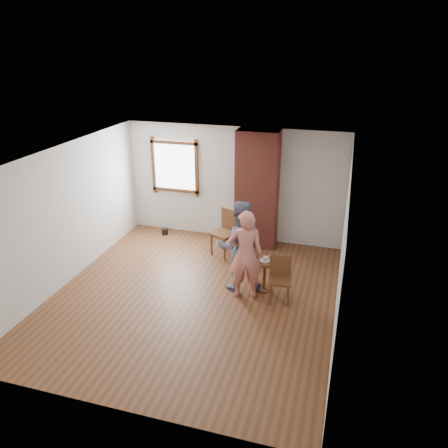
% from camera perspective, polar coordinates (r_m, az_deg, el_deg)
% --- Properties ---
extents(ground, '(5.50, 5.50, 0.00)m').
position_cam_1_polar(ground, '(8.08, -3.98, -9.41)').
color(ground, brown).
rests_on(ground, ground).
extents(room_shell, '(5.04, 5.52, 2.62)m').
position_cam_1_polar(room_shell, '(7.83, -3.21, 4.23)').
color(room_shell, silver).
rests_on(room_shell, ground).
extents(brick_chimney, '(0.90, 0.50, 2.60)m').
position_cam_1_polar(brick_chimney, '(9.55, 4.35, 4.49)').
color(brick_chimney, '#9C4537').
rests_on(brick_chimney, ground).
extents(stoneware_crock, '(0.46, 0.46, 0.44)m').
position_cam_1_polar(stoneware_crock, '(9.97, 1.12, -1.30)').
color(stoneware_crock, tan).
rests_on(stoneware_crock, ground).
extents(dark_pot, '(0.16, 0.16, 0.15)m').
position_cam_1_polar(dark_pot, '(10.55, -7.70, -0.96)').
color(dark_pot, black).
rests_on(dark_pot, ground).
extents(dining_chair_left, '(0.61, 0.61, 0.99)m').
position_cam_1_polar(dining_chair_left, '(9.35, 0.30, -0.77)').
color(dining_chair_left, brown).
rests_on(dining_chair_left, ground).
extents(dining_chair_right, '(0.44, 0.44, 0.82)m').
position_cam_1_polar(dining_chair_right, '(7.83, 7.33, -6.77)').
color(dining_chair_right, brown).
rests_on(dining_chair_right, ground).
extents(side_table, '(0.40, 0.40, 0.60)m').
position_cam_1_polar(side_table, '(8.10, 5.32, -6.04)').
color(side_table, brown).
rests_on(side_table, ground).
extents(cake_plate, '(0.18, 0.18, 0.01)m').
position_cam_1_polar(cake_plate, '(8.01, 5.37, -4.78)').
color(cake_plate, white).
rests_on(cake_plate, side_table).
extents(cake_slice, '(0.08, 0.07, 0.06)m').
position_cam_1_polar(cake_slice, '(7.99, 5.45, -4.57)').
color(cake_slice, white).
rests_on(cake_slice, cake_plate).
extents(man, '(1.03, 0.93, 1.73)m').
position_cam_1_polar(man, '(7.93, 1.97, -2.87)').
color(man, '#151E3A').
rests_on(man, ground).
extents(person_pink, '(0.69, 0.54, 1.67)m').
position_cam_1_polar(person_pink, '(7.68, 2.81, -4.04)').
color(person_pink, '#D27569').
rests_on(person_pink, ground).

